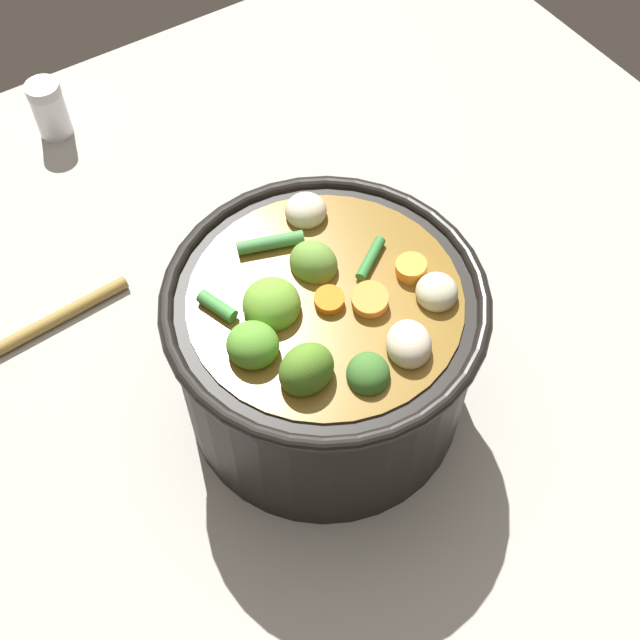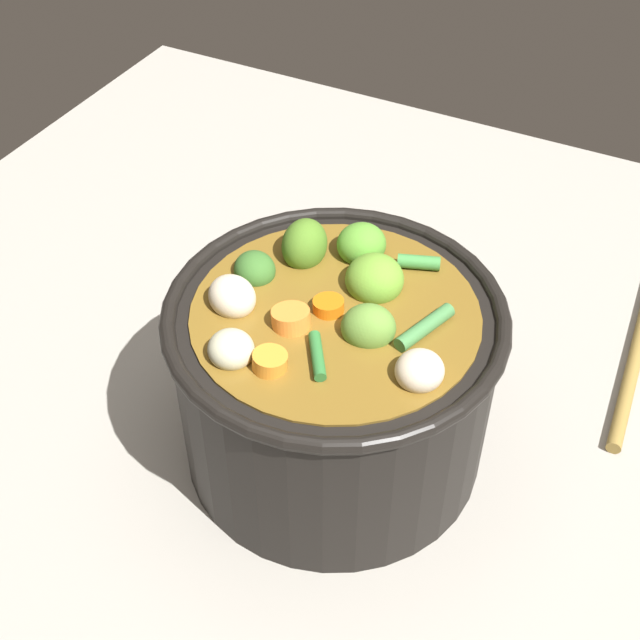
% 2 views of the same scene
% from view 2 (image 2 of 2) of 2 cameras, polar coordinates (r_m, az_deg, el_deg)
% --- Properties ---
extents(ground_plane, '(1.10, 1.10, 0.00)m').
position_cam_2_polar(ground_plane, '(0.73, 0.87, -8.19)').
color(ground_plane, '#9E998E').
extents(cooking_pot, '(0.25, 0.25, 0.18)m').
position_cam_2_polar(cooking_pot, '(0.67, 0.93, -3.78)').
color(cooking_pot, black).
rests_on(cooking_pot, ground_plane).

